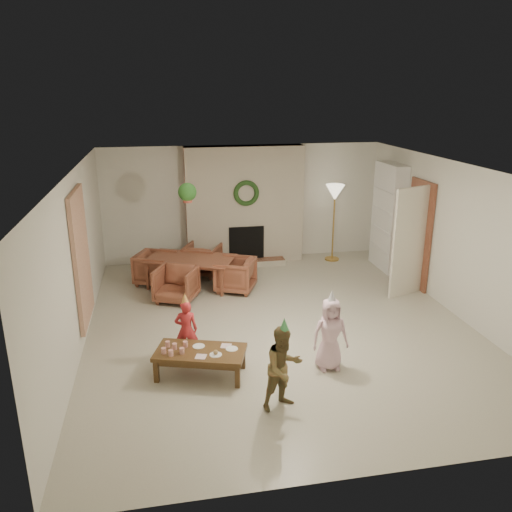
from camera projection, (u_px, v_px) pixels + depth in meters
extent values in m
plane|color=#B7B29E|center=(279.00, 324.00, 8.30)|extent=(7.00, 7.00, 0.00)
plane|color=white|center=(281.00, 169.00, 7.53)|extent=(7.00, 7.00, 0.00)
plane|color=silver|center=(243.00, 203.00, 11.18)|extent=(7.00, 0.00, 7.00)
plane|color=silver|center=(369.00, 364.00, 4.64)|extent=(7.00, 0.00, 7.00)
plane|color=silver|center=(77.00, 262.00, 7.38)|extent=(0.00, 7.00, 7.00)
plane|color=silver|center=(458.00, 240.00, 8.44)|extent=(0.00, 7.00, 7.00)
cube|color=#581719|center=(245.00, 205.00, 11.00)|extent=(2.50, 0.40, 2.50)
cube|color=#5A2A18|center=(248.00, 263.00, 11.04)|extent=(1.60, 0.30, 0.12)
cube|color=black|center=(246.00, 243.00, 11.08)|extent=(0.75, 0.12, 0.75)
torus|color=#1B3F17|center=(246.00, 193.00, 10.69)|extent=(0.54, 0.10, 0.54)
cylinder|color=gold|center=(332.00, 259.00, 11.44)|extent=(0.31, 0.31, 0.03)
cylinder|color=gold|center=(333.00, 225.00, 11.20)|extent=(0.03, 0.03, 1.51)
cone|color=beige|center=(335.00, 192.00, 10.97)|extent=(0.40, 0.40, 0.34)
cube|color=white|center=(388.00, 217.00, 10.61)|extent=(0.30, 1.00, 2.20)
cube|color=white|center=(385.00, 247.00, 10.81)|extent=(0.30, 0.92, 0.03)
cube|color=white|center=(386.00, 229.00, 10.69)|extent=(0.30, 0.92, 0.03)
cube|color=white|center=(388.00, 210.00, 10.56)|extent=(0.30, 0.92, 0.03)
cube|color=white|center=(390.00, 191.00, 10.44)|extent=(0.30, 0.92, 0.03)
cube|color=#B82231|center=(388.00, 243.00, 10.62)|extent=(0.20, 0.40, 0.24)
cube|color=#25548B|center=(385.00, 222.00, 10.69)|extent=(0.20, 0.44, 0.24)
cube|color=#A89A24|center=(390.00, 205.00, 10.42)|extent=(0.20, 0.36, 0.22)
cube|color=brown|center=(419.00, 235.00, 9.63)|extent=(0.05, 0.86, 2.04)
cube|color=beige|center=(409.00, 242.00, 9.21)|extent=(0.77, 0.32, 2.00)
cube|color=#CFB092|center=(81.00, 258.00, 7.58)|extent=(0.06, 1.20, 2.00)
imported|color=brown|center=(190.00, 273.00, 9.80)|extent=(1.85, 1.48, 0.57)
imported|color=brown|center=(176.00, 284.00, 9.13)|extent=(0.90, 0.91, 0.63)
imported|color=brown|center=(202.00, 260.00, 10.45)|extent=(0.90, 0.91, 0.63)
imported|color=brown|center=(155.00, 268.00, 9.94)|extent=(0.91, 0.90, 0.63)
imported|color=brown|center=(235.00, 275.00, 9.59)|extent=(0.91, 0.90, 0.63)
cylinder|color=tan|center=(187.00, 179.00, 8.81)|extent=(0.01, 0.01, 0.70)
cylinder|color=#AC4637|center=(188.00, 199.00, 8.92)|extent=(0.16, 0.16, 0.12)
sphere|color=#1E501A|center=(187.00, 192.00, 8.88)|extent=(0.32, 0.32, 0.32)
cube|color=#54391C|center=(200.00, 352.00, 6.74)|extent=(1.29, 0.91, 0.05)
cube|color=#54391C|center=(200.00, 357.00, 6.76)|extent=(1.18, 0.80, 0.07)
cube|color=#54391C|center=(156.00, 371.00, 6.63)|extent=(0.08, 0.08, 0.31)
cube|color=#54391C|center=(238.00, 377.00, 6.51)|extent=(0.08, 0.08, 0.31)
cube|color=#54391C|center=(167.00, 353.00, 7.08)|extent=(0.08, 0.08, 0.31)
cube|color=#54391C|center=(243.00, 358.00, 6.96)|extent=(0.08, 0.08, 0.31)
cylinder|color=white|center=(164.00, 351.00, 6.64)|extent=(0.08, 0.08, 0.08)
cylinder|color=white|center=(168.00, 344.00, 6.81)|extent=(0.08, 0.08, 0.08)
cylinder|color=white|center=(171.00, 353.00, 6.59)|extent=(0.08, 0.08, 0.08)
cylinder|color=white|center=(175.00, 346.00, 6.76)|extent=(0.08, 0.08, 0.08)
cylinder|color=white|center=(182.00, 351.00, 6.64)|extent=(0.08, 0.08, 0.08)
cylinder|color=white|center=(185.00, 344.00, 6.81)|extent=(0.08, 0.08, 0.08)
cylinder|color=white|center=(199.00, 346.00, 6.83)|extent=(0.20, 0.20, 0.01)
cylinder|color=white|center=(216.00, 355.00, 6.62)|extent=(0.20, 0.20, 0.01)
cylinder|color=white|center=(232.00, 349.00, 6.77)|extent=(0.20, 0.20, 0.01)
sphere|color=tan|center=(216.00, 352.00, 6.61)|extent=(0.08, 0.08, 0.06)
cube|color=#E7AABC|center=(201.00, 357.00, 6.57)|extent=(0.17, 0.17, 0.01)
cube|color=#E7AABC|center=(226.00, 346.00, 6.84)|extent=(0.17, 0.17, 0.01)
imported|color=red|center=(186.00, 330.00, 7.14)|extent=(0.33, 0.23, 0.87)
cone|color=gold|center=(185.00, 299.00, 6.99)|extent=(0.16, 0.16, 0.16)
imported|color=brown|center=(283.00, 368.00, 6.00)|extent=(0.61, 0.54, 1.04)
cone|color=#46A459|center=(284.00, 325.00, 5.83)|extent=(0.12, 0.12, 0.17)
imported|color=silver|center=(330.00, 334.00, 6.86)|extent=(0.50, 0.33, 1.01)
cone|color=#BBBCC2|center=(332.00, 296.00, 6.69)|extent=(0.15, 0.15, 0.18)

